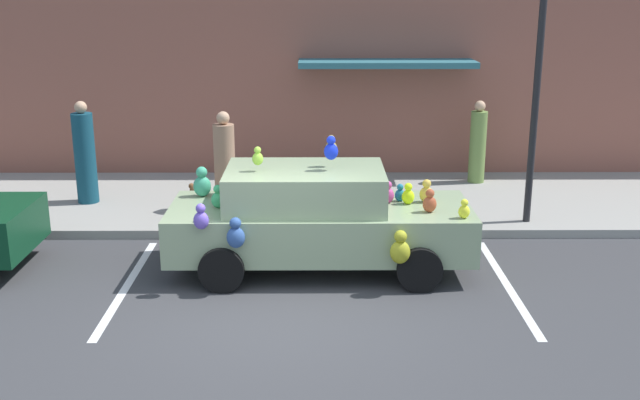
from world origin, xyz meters
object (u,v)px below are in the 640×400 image
at_px(plush_covered_car, 316,218).
at_px(teddy_bear_on_sidewalk, 197,203).
at_px(street_lamp_post, 538,71).
at_px(pedestrian_by_lamp, 85,156).
at_px(pedestrian_walking_past, 225,165).
at_px(pedestrian_near_shopfront, 478,145).

height_order(plush_covered_car, teddy_bear_on_sidewalk, plush_covered_car).
bearing_deg(street_lamp_post, pedestrian_by_lamp, 171.18).
distance_m(plush_covered_car, street_lamp_post, 4.54).
distance_m(street_lamp_post, pedestrian_by_lamp, 8.23).
bearing_deg(pedestrian_by_lamp, street_lamp_post, -8.82).
height_order(street_lamp_post, pedestrian_by_lamp, street_lamp_post).
distance_m(street_lamp_post, pedestrian_walking_past, 5.64).
bearing_deg(teddy_bear_on_sidewalk, pedestrian_near_shopfront, 25.49).
height_order(teddy_bear_on_sidewalk, pedestrian_by_lamp, pedestrian_by_lamp).
distance_m(plush_covered_car, pedestrian_walking_past, 3.09).
xyz_separation_m(street_lamp_post, pedestrian_walking_past, (-5.30, 0.75, -1.76)).
distance_m(pedestrian_near_shopfront, pedestrian_walking_past, 5.33).
distance_m(teddy_bear_on_sidewalk, pedestrian_by_lamp, 2.56).
height_order(plush_covered_car, pedestrian_walking_past, plush_covered_car).
xyz_separation_m(plush_covered_car, pedestrian_near_shopfront, (3.32, 4.55, 0.14)).
bearing_deg(plush_covered_car, street_lamp_post, 26.97).
xyz_separation_m(teddy_bear_on_sidewalk, pedestrian_near_shopfront, (5.39, 2.57, 0.49)).
distance_m(plush_covered_car, pedestrian_near_shopfront, 5.63).
xyz_separation_m(pedestrian_near_shopfront, pedestrian_walking_past, (-4.96, -1.94, 0.04)).
height_order(teddy_bear_on_sidewalk, street_lamp_post, street_lamp_post).
xyz_separation_m(pedestrian_walking_past, pedestrian_by_lamp, (-2.65, 0.48, 0.05)).
relative_size(teddy_bear_on_sidewalk, pedestrian_walking_past, 0.37).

